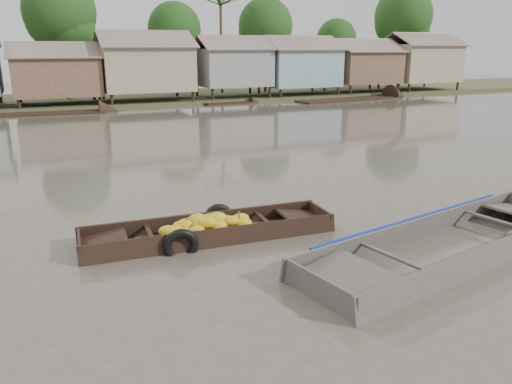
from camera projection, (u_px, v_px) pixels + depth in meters
name	position (u px, v px, depth m)	size (l,w,h in m)	color
ground	(299.00, 240.00, 11.37)	(120.00, 120.00, 0.00)	#4F483D
riverbank	(146.00, 61.00, 39.75)	(120.00, 12.47, 10.22)	#384723
banana_boat	(206.00, 231.00, 11.44)	(5.86, 1.67, 0.82)	black
viewer_boat	(451.00, 248.00, 10.72)	(8.03, 3.57, 0.63)	#3D3833
distant_boats	(255.00, 108.00, 36.07)	(46.74, 15.10, 0.35)	black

